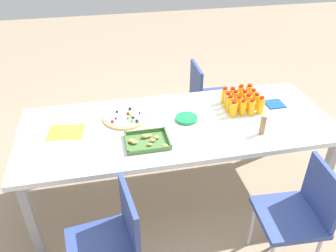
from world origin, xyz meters
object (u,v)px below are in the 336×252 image
(juice_bottle_2, at_px, (232,95))
(juice_bottle_9, at_px, (248,102))
(party_table, at_px, (178,129))
(juice_bottle_5, at_px, (244,98))
(juice_bottle_1, at_px, (240,93))
(cardboard_tube, at_px, (263,125))
(fruit_pizza, at_px, (126,117))
(juice_bottle_11, at_px, (230,104))
(juice_bottle_14, at_px, (243,108))
(juice_bottle_7, at_px, (228,100))
(juice_bottle_15, at_px, (233,109))
(napkin_stack, at_px, (274,104))
(juice_bottle_6, at_px, (235,99))
(paper_folder, at_px, (66,132))
(juice_bottle_10, at_px, (239,104))
(chair_far_left, at_px, (300,210))
(juice_bottle_13, at_px, (251,107))
(chair_far_right, at_px, (112,239))
(plate_stack, at_px, (187,118))
(juice_bottle_4, at_px, (253,97))
(juice_bottle_12, at_px, (261,105))
(juice_bottle_8, at_px, (256,101))
(chair_near_left, at_px, (206,95))
(juice_bottle_0, at_px, (249,93))
(snack_tray, at_px, (147,141))
(juice_bottle_3, at_px, (224,95))

(juice_bottle_2, height_order, juice_bottle_9, juice_bottle_9)
(party_table, distance_m, juice_bottle_5, 0.64)
(juice_bottle_1, relative_size, cardboard_tube, 0.94)
(juice_bottle_9, bearing_deg, fruit_pizza, -3.79)
(juice_bottle_11, bearing_deg, juice_bottle_14, 142.30)
(juice_bottle_7, height_order, juice_bottle_15, juice_bottle_7)
(juice_bottle_2, relative_size, napkin_stack, 0.92)
(juice_bottle_6, height_order, paper_folder, juice_bottle_6)
(juice_bottle_9, xyz_separation_m, juice_bottle_10, (0.08, 0.00, -0.00))
(cardboard_tube, bearing_deg, party_table, -24.63)
(chair_far_left, bearing_deg, juice_bottle_2, 8.93)
(juice_bottle_11, bearing_deg, juice_bottle_13, 153.88)
(party_table, bearing_deg, juice_bottle_9, -171.34)
(chair_far_right, distance_m, plate_stack, 1.09)
(chair_far_right, relative_size, juice_bottle_10, 6.14)
(chair_far_left, relative_size, juice_bottle_13, 6.06)
(juice_bottle_11, bearing_deg, juice_bottle_5, -154.42)
(juice_bottle_6, xyz_separation_m, juice_bottle_9, (-0.08, 0.08, -0.00))
(chair_far_left, xyz_separation_m, juice_bottle_4, (-0.06, -0.99, 0.31))
(chair_far_left, xyz_separation_m, juice_bottle_7, (0.17, -0.98, 0.31))
(juice_bottle_4, distance_m, juice_bottle_7, 0.23)
(juice_bottle_13, bearing_deg, juice_bottle_1, -90.43)
(juice_bottle_12, bearing_deg, juice_bottle_9, -44.37)
(juice_bottle_5, distance_m, juice_bottle_8, 0.10)
(juice_bottle_15, bearing_deg, fruit_pizza, -9.23)
(juice_bottle_12, height_order, plate_stack, juice_bottle_12)
(juice_bottle_9, distance_m, juice_bottle_15, 0.17)
(chair_near_left, height_order, chair_far_right, same)
(juice_bottle_14, bearing_deg, juice_bottle_5, -116.17)
(juice_bottle_10, relative_size, juice_bottle_13, 0.99)
(cardboard_tube, height_order, paper_folder, cardboard_tube)
(party_table, bearing_deg, plate_stack, -152.95)
(juice_bottle_9, bearing_deg, chair_far_left, 91.14)
(party_table, relative_size, juice_bottle_1, 16.54)
(juice_bottle_0, xyz_separation_m, juice_bottle_13, (0.08, 0.24, -0.00))
(chair_far_right, xyz_separation_m, cardboard_tube, (-1.16, -0.53, 0.32))
(juice_bottle_8, xyz_separation_m, juice_bottle_14, (0.14, 0.07, -0.00))
(juice_bottle_8, bearing_deg, cardboard_tube, 73.39)
(chair_far_left, bearing_deg, snack_tray, 59.20)
(juice_bottle_6, height_order, snack_tray, juice_bottle_6)
(juice_bottle_6, bearing_deg, juice_bottle_1, -135.43)
(juice_bottle_15, relative_size, cardboard_tube, 0.87)
(juice_bottle_8, xyz_separation_m, snack_tray, (0.95, 0.29, -0.06))
(juice_bottle_5, xyz_separation_m, juice_bottle_13, (0.00, 0.15, -0.00))
(juice_bottle_10, bearing_deg, juice_bottle_11, 1.03)
(party_table, relative_size, juice_bottle_0, 16.88)
(juice_bottle_3, bearing_deg, juice_bottle_14, 109.11)
(juice_bottle_4, relative_size, paper_folder, 0.55)
(juice_bottle_15, distance_m, cardboard_tube, 0.31)
(juice_bottle_12, relative_size, plate_stack, 0.85)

